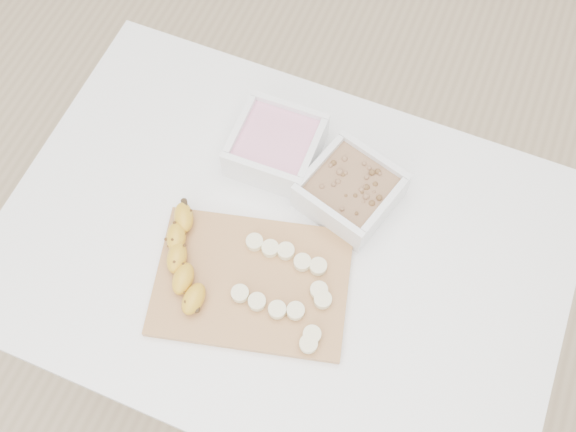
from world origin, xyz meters
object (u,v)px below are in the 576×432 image
at_px(table, 282,263).
at_px(bowl_granola, 350,191).
at_px(cutting_board, 252,282).
at_px(banana, 185,260).
at_px(bowl_yogurt, 276,145).

distance_m(table, bowl_granola, 0.20).
height_order(cutting_board, banana, banana).
bearing_deg(table, banana, -143.31).
xyz_separation_m(table, cutting_board, (-0.02, -0.09, 0.10)).
relative_size(bowl_yogurt, banana, 0.80).
bearing_deg(bowl_granola, table, -121.80).
bearing_deg(bowl_granola, bowl_yogurt, 167.11).
distance_m(table, banana, 0.21).
bearing_deg(bowl_yogurt, cutting_board, -76.65).
relative_size(bowl_yogurt, bowl_granola, 0.84).
relative_size(table, bowl_yogurt, 6.33).
height_order(bowl_yogurt, bowl_granola, bowl_yogurt).
distance_m(table, bowl_yogurt, 0.23).
bearing_deg(bowl_granola, cutting_board, -114.69).
bearing_deg(bowl_yogurt, bowl_granola, -12.89).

